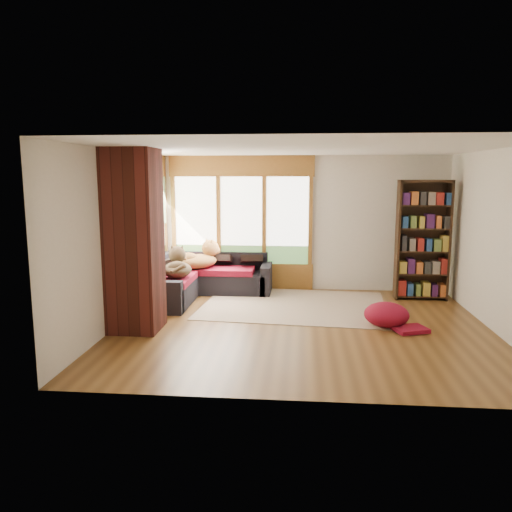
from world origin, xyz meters
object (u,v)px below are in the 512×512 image
(brick_chimney, at_px, (134,241))
(area_rug, at_px, (294,305))
(sectional_sofa, at_px, (196,280))
(pouf, at_px, (386,314))
(dog_brindle, at_px, (177,261))
(bookshelf, at_px, (423,240))
(dog_tan, at_px, (200,254))

(brick_chimney, relative_size, area_rug, 0.84)
(sectional_sofa, relative_size, pouf, 3.33)
(brick_chimney, bearing_deg, area_rug, 34.45)
(dog_brindle, bearing_deg, brick_chimney, 157.01)
(pouf, distance_m, dog_brindle, 3.61)
(brick_chimney, distance_m, area_rug, 3.03)
(bookshelf, bearing_deg, pouf, -116.80)
(bookshelf, relative_size, dog_brindle, 2.45)
(sectional_sofa, relative_size, bookshelf, 1.03)
(area_rug, distance_m, bookshelf, 2.61)
(brick_chimney, bearing_deg, bookshelf, 26.14)
(sectional_sofa, bearing_deg, dog_brindle, -114.97)
(area_rug, bearing_deg, pouf, -37.92)
(pouf, distance_m, dog_tan, 3.69)
(area_rug, bearing_deg, brick_chimney, -145.55)
(sectional_sofa, xyz_separation_m, dog_brindle, (-0.21, -0.55, 0.45))
(sectional_sofa, bearing_deg, area_rug, -19.80)
(brick_chimney, xyz_separation_m, dog_brindle, (0.24, 1.49, -0.55))
(area_rug, height_order, dog_tan, dog_tan)
(area_rug, distance_m, pouf, 1.77)
(area_rug, bearing_deg, dog_brindle, -178.36)
(sectional_sofa, height_order, dog_tan, dog_tan)
(pouf, relative_size, dog_tan, 0.70)
(dog_brindle, bearing_deg, dog_tan, -31.53)
(area_rug, relative_size, bookshelf, 1.44)
(brick_chimney, distance_m, dog_brindle, 1.61)
(brick_chimney, relative_size, pouf, 3.94)
(sectional_sofa, xyz_separation_m, pouf, (3.21, -1.58, -0.11))
(sectional_sofa, relative_size, dog_tan, 2.34)
(bookshelf, xyz_separation_m, pouf, (-0.89, -1.76, -0.88))
(brick_chimney, distance_m, pouf, 3.85)
(sectional_sofa, distance_m, area_rug, 1.91)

